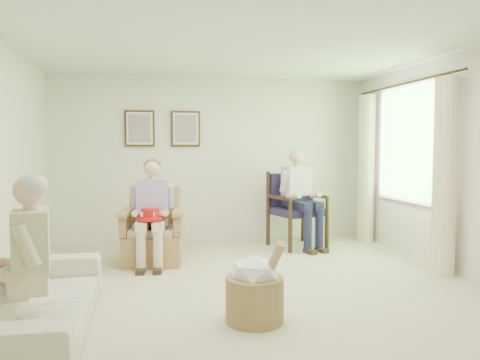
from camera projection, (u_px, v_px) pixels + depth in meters
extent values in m
plane|color=beige|center=(254.00, 292.00, 4.83)|extent=(5.50, 5.50, 0.00)
cube|color=silver|center=(214.00, 159.00, 7.42)|extent=(5.00, 0.04, 2.60)
cube|color=silver|center=(401.00, 191.00, 2.05)|extent=(5.00, 0.04, 2.60)
cube|color=silver|center=(471.00, 164.00, 5.24)|extent=(0.04, 5.50, 2.60)
cube|color=white|center=(255.00, 36.00, 4.65)|extent=(5.00, 5.50, 0.02)
cube|color=#2D6B23|center=(409.00, 143.00, 6.39)|extent=(0.02, 1.40, 1.50)
cube|color=white|center=(410.00, 85.00, 6.34)|extent=(0.04, 1.52, 0.06)
cube|color=white|center=(407.00, 200.00, 6.44)|extent=(0.04, 1.52, 0.06)
cylinder|color=#382114|center=(404.00, 84.00, 6.32)|extent=(0.03, 2.50, 0.03)
cylinder|color=beige|center=(445.00, 177.00, 5.43)|extent=(0.34, 0.34, 2.30)
cylinder|color=beige|center=(366.00, 169.00, 7.35)|extent=(0.34, 0.34, 2.30)
cube|color=#382114|center=(140.00, 128.00, 7.13)|extent=(0.45, 0.03, 0.55)
cube|color=silver|center=(140.00, 128.00, 7.10)|extent=(0.39, 0.01, 0.49)
cube|color=tan|center=(140.00, 128.00, 7.10)|extent=(0.33, 0.01, 0.43)
cube|color=#382114|center=(186.00, 129.00, 7.27)|extent=(0.45, 0.03, 0.55)
cube|color=silver|center=(186.00, 129.00, 7.25)|extent=(0.39, 0.01, 0.49)
cube|color=tan|center=(186.00, 129.00, 7.24)|extent=(0.33, 0.01, 0.43)
cube|color=#A98650|center=(153.00, 248.00, 6.04)|extent=(0.72, 0.70, 0.38)
cube|color=beige|center=(153.00, 231.00, 5.99)|extent=(0.56, 0.54, 0.09)
cube|color=#A98650|center=(152.00, 208.00, 6.29)|extent=(0.66, 0.20, 0.56)
cube|color=#A98650|center=(126.00, 224.00, 5.94)|extent=(0.09, 0.65, 0.27)
cube|color=#A98650|center=(179.00, 222.00, 6.08)|extent=(0.09, 0.65, 0.27)
cylinder|color=black|center=(282.00, 235.00, 6.66)|extent=(0.06, 0.06, 0.48)
cylinder|color=black|center=(325.00, 234.00, 6.79)|extent=(0.06, 0.06, 0.48)
cylinder|color=black|center=(271.00, 228.00, 7.25)|extent=(0.06, 0.06, 0.48)
cylinder|color=black|center=(310.00, 227.00, 7.38)|extent=(0.06, 0.06, 0.48)
cube|color=#231C3D|center=(297.00, 212.00, 7.00)|extent=(0.63, 0.61, 0.11)
cube|color=#231C3D|center=(291.00, 190.00, 7.27)|extent=(0.58, 0.08, 0.54)
imported|color=beige|center=(35.00, 299.00, 3.66)|extent=(2.09, 0.82, 0.61)
cube|color=beige|center=(153.00, 219.00, 5.98)|extent=(0.40, 0.26, 0.16)
cube|color=#AE9BDB|center=(152.00, 197.00, 5.98)|extent=(0.39, 0.24, 0.46)
sphere|color=#DDAD8E|center=(152.00, 168.00, 5.95)|extent=(0.21, 0.21, 0.21)
ellipsoid|color=brown|center=(152.00, 166.00, 5.97)|extent=(0.22, 0.22, 0.18)
cube|color=beige|center=(145.00, 226.00, 5.75)|extent=(0.14, 0.44, 0.13)
cube|color=beige|center=(161.00, 225.00, 5.79)|extent=(0.14, 0.44, 0.13)
cylinder|color=beige|center=(145.00, 250.00, 5.58)|extent=(0.12, 0.12, 0.48)
cylinder|color=beige|center=(162.00, 249.00, 5.62)|extent=(0.12, 0.12, 0.48)
cube|color=#171834|center=(297.00, 201.00, 6.99)|extent=(0.40, 0.26, 0.16)
cube|color=silver|center=(297.00, 182.00, 6.99)|extent=(0.39, 0.24, 0.46)
sphere|color=#DDAD8E|center=(297.00, 157.00, 6.95)|extent=(0.21, 0.21, 0.21)
ellipsoid|color=#B7B2AD|center=(297.00, 156.00, 6.98)|extent=(0.22, 0.22, 0.18)
cube|color=#171834|center=(295.00, 206.00, 6.76)|extent=(0.14, 0.44, 0.13)
cube|color=#171834|center=(309.00, 206.00, 6.80)|extent=(0.14, 0.44, 0.13)
cylinder|color=#171834|center=(300.00, 230.00, 6.58)|extent=(0.12, 0.12, 0.59)
cylinder|color=#171834|center=(313.00, 230.00, 6.63)|extent=(0.12, 0.12, 0.59)
cube|color=beige|center=(27.00, 279.00, 3.42)|extent=(0.42, 0.26, 0.16)
cube|color=#BBB791|center=(27.00, 240.00, 3.42)|extent=(0.41, 0.24, 0.46)
sphere|color=#DDAD8E|center=(25.00, 190.00, 3.38)|extent=(0.21, 0.21, 0.21)
ellipsoid|color=#B7B2AD|center=(25.00, 186.00, 3.41)|extent=(0.22, 0.22, 0.18)
cube|color=beige|center=(4.00, 295.00, 3.19)|extent=(0.14, 0.44, 0.13)
cube|color=beige|center=(35.00, 294.00, 3.23)|extent=(0.14, 0.44, 0.13)
cylinder|color=beige|center=(29.00, 338.00, 3.05)|extent=(0.12, 0.12, 0.43)
cylinder|color=red|center=(150.00, 218.00, 5.70)|extent=(0.32, 0.32, 0.04)
cylinder|color=red|center=(150.00, 213.00, 5.70)|extent=(0.22, 0.22, 0.12)
cube|color=white|center=(160.00, 213.00, 5.72)|extent=(0.04, 0.01, 0.05)
cube|color=white|center=(153.00, 212.00, 5.81)|extent=(0.02, 0.05, 0.05)
cube|color=white|center=(142.00, 213.00, 5.75)|extent=(0.04, 0.03, 0.05)
cube|color=white|center=(142.00, 214.00, 5.61)|extent=(0.04, 0.03, 0.05)
cube|color=white|center=(154.00, 215.00, 5.60)|extent=(0.02, 0.05, 0.05)
cylinder|color=tan|center=(255.00, 299.00, 3.99)|extent=(0.53, 0.53, 0.39)
ellipsoid|color=white|center=(255.00, 271.00, 3.97)|extent=(0.44, 0.44, 0.27)
cylinder|color=#A57F56|center=(269.00, 272.00, 3.94)|extent=(0.20, 0.36, 0.58)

